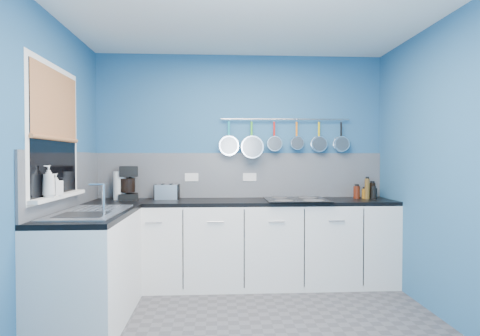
{
  "coord_description": "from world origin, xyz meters",
  "views": [
    {
      "loc": [
        -0.26,
        -3.01,
        1.34
      ],
      "look_at": [
        -0.05,
        0.75,
        1.25
      ],
      "focal_mm": 30.0,
      "sensor_mm": 36.0,
      "label": 1
    }
  ],
  "objects": [
    {
      "name": "window_glass",
      "position": [
        -1.57,
        0.3,
        1.55
      ],
      "size": [
        0.01,
        0.9,
        1.0
      ],
      "primitive_type": "cube",
      "color": "black",
      "rests_on": "wall_left"
    },
    {
      "name": "canister",
      "position": [
        -0.73,
        1.31,
        0.97
      ],
      "size": [
        0.1,
        0.1,
        0.13
      ],
      "primitive_type": "cylinder",
      "rotation": [
        0.0,
        0.0,
        0.05
      ],
      "color": "silver",
      "rests_on": "worktop_back"
    },
    {
      "name": "window_sill",
      "position": [
        -1.55,
        0.3,
        1.04
      ],
      "size": [
        0.1,
        0.98,
        0.03
      ],
      "primitive_type": "cube",
      "color": "white",
      "rests_on": "wall_left"
    },
    {
      "name": "socket_right",
      "position": [
        0.1,
        1.48,
        1.13
      ],
      "size": [
        0.15,
        0.01,
        0.09
      ],
      "primitive_type": "cube",
      "color": "white",
      "rests_on": "backsplash_back"
    },
    {
      "name": "sink_unit",
      "position": [
        -1.3,
        0.3,
        0.9
      ],
      "size": [
        0.5,
        0.95,
        0.01
      ],
      "primitive_type": "cube",
      "color": "silver",
      "rests_on": "worktop_left"
    },
    {
      "name": "pan_1",
      "position": [
        0.12,
        1.44,
        1.56
      ],
      "size": [
        0.25,
        0.13,
        0.44
      ],
      "primitive_type": null,
      "color": "silver",
      "rests_on": "pot_rail"
    },
    {
      "name": "condiment_3",
      "position": [
        1.43,
        1.22,
        0.96
      ],
      "size": [
        0.07,
        0.07,
        0.12
      ],
      "primitive_type": "cylinder",
      "color": "black",
      "rests_on": "worktop_back"
    },
    {
      "name": "condiment_4",
      "position": [
        1.36,
        1.23,
        1.01
      ],
      "size": [
        0.05,
        0.05,
        0.22
      ],
      "primitive_type": "cylinder",
      "color": "brown",
      "rests_on": "worktop_back"
    },
    {
      "name": "pan_4",
      "position": [
        0.88,
        1.44,
        1.6
      ],
      "size": [
        0.18,
        0.06,
        0.37
      ],
      "primitive_type": null,
      "color": "silver",
      "rests_on": "pot_rail"
    },
    {
      "name": "backsplash_left",
      "position": [
        -1.59,
        0.6,
        1.15
      ],
      "size": [
        0.02,
        1.8,
        0.5
      ],
      "primitive_type": "cube",
      "color": "slate",
      "rests_on": "wall_left"
    },
    {
      "name": "soap_bottle_b",
      "position": [
        -1.53,
        0.2,
        1.14
      ],
      "size": [
        0.1,
        0.1,
        0.17
      ],
      "primitive_type": "imported",
      "rotation": [
        0.0,
        0.0,
        -0.4
      ],
      "color": "white",
      "rests_on": "window_sill"
    },
    {
      "name": "socket_left",
      "position": [
        -0.55,
        1.48,
        1.13
      ],
      "size": [
        0.15,
        0.01,
        0.09
      ],
      "primitive_type": "cube",
      "color": "white",
      "rests_on": "backsplash_back"
    },
    {
      "name": "soap_bottle_a",
      "position": [
        -1.53,
        0.07,
        1.17
      ],
      "size": [
        0.12,
        0.12,
        0.24
      ],
      "primitive_type": "imported",
      "rotation": [
        0.0,
        0.0,
        -0.3
      ],
      "color": "white",
      "rests_on": "window_sill"
    },
    {
      "name": "pan_3",
      "position": [
        0.63,
        1.44,
        1.61
      ],
      "size": [
        0.15,
        0.07,
        0.34
      ],
      "primitive_type": null,
      "color": "silver",
      "rests_on": "pot_rail"
    },
    {
      "name": "pot_rail",
      "position": [
        0.5,
        1.45,
        1.78
      ],
      "size": [
        1.45,
        0.02,
        0.02
      ],
      "primitive_type": "cylinder",
      "rotation": [
        0.0,
        1.57,
        0.0
      ],
      "color": "silver",
      "rests_on": "wall_back"
    },
    {
      "name": "wall_right",
      "position": [
        1.61,
        0.0,
        1.25
      ],
      "size": [
        0.02,
        3.0,
        2.5
      ],
      "primitive_type": "cube",
      "color": "#265985",
      "rests_on": "ground"
    },
    {
      "name": "bamboo_blind",
      "position": [
        -1.56,
        0.3,
        1.77
      ],
      "size": [
        0.01,
        0.9,
        0.55
      ],
      "primitive_type": "cube",
      "color": "#A56B41",
      "rests_on": "wall_left"
    },
    {
      "name": "condiment_1",
      "position": [
        1.36,
        1.31,
        0.95
      ],
      "size": [
        0.07,
        0.07,
        0.11
      ],
      "primitive_type": "cylinder",
      "color": "#8C5914",
      "rests_on": "worktop_back"
    },
    {
      "name": "wall_front",
      "position": [
        0.0,
        -1.51,
        1.25
      ],
      "size": [
        3.2,
        0.02,
        2.5
      ],
      "primitive_type": "cube",
      "color": "#265985",
      "rests_on": "ground"
    },
    {
      "name": "window_frame",
      "position": [
        -1.58,
        0.3,
        1.55
      ],
      "size": [
        0.01,
        1.0,
        1.1
      ],
      "primitive_type": "cube",
      "color": "white",
      "rests_on": "wall_left"
    },
    {
      "name": "pan_2",
      "position": [
        0.37,
        1.44,
        1.6
      ],
      "size": [
        0.17,
        0.08,
        0.36
      ],
      "primitive_type": null,
      "color": "silver",
      "rests_on": "pot_rail"
    },
    {
      "name": "pan_0",
      "position": [
        -0.13,
        1.44,
        1.58
      ],
      "size": [
        0.22,
        0.07,
        0.41
      ],
      "primitive_type": null,
      "color": "silver",
      "rests_on": "pot_rail"
    },
    {
      "name": "pan_5",
      "position": [
        1.14,
        1.44,
        1.6
      ],
      "size": [
        0.17,
        0.06,
        0.36
      ],
      "primitive_type": null,
      "color": "silver",
      "rests_on": "pot_rail"
    },
    {
      "name": "worktop_left",
      "position": [
        -1.3,
        0.3,
        0.88
      ],
      "size": [
        0.6,
        1.2,
        0.04
      ],
      "primitive_type": "cube",
      "color": "black",
      "rests_on": "cabinet_run_left"
    },
    {
      "name": "coffee_maker",
      "position": [
        -1.21,
        1.3,
        1.08
      ],
      "size": [
        0.25,
        0.26,
        0.36
      ],
      "primitive_type": null,
      "rotation": [
        0.0,
        0.0,
        0.22
      ],
      "color": "black",
      "rests_on": "worktop_back"
    },
    {
      "name": "mixer_tap",
      "position": [
        -1.14,
        0.12,
        1.03
      ],
      "size": [
        0.12,
        0.08,
        0.26
      ],
      "primitive_type": null,
      "color": "silver",
      "rests_on": "worktop_left"
    },
    {
      "name": "hob",
      "position": [
        0.56,
        1.14,
        0.91
      ],
      "size": [
        0.64,
        0.56,
        0.01
      ],
      "primitive_type": "cube",
      "color": "black",
      "rests_on": "worktop_back"
    },
    {
      "name": "worktop_back",
      "position": [
        0.0,
        1.2,
        0.88
      ],
      "size": [
        3.2,
        0.6,
        0.04
      ],
      "primitive_type": "cube",
      "color": "black",
      "rests_on": "cabinet_run_back"
    },
    {
      "name": "cabinet_run_left",
      "position": [
        -1.3,
        0.3,
        0.43
      ],
      "size": [
        0.6,
        1.2,
        0.86
      ],
      "primitive_type": "cube",
      "color": "white",
      "rests_on": "ground"
    },
    {
      "name": "paper_towel",
      "position": [
        -1.3,
        1.29,
        1.05
      ],
      "size": [
        0.14,
        0.14,
        0.3
      ],
      "primitive_type": "cylinder",
      "rotation": [
        0.0,
        0.0,
        0.01
      ],
      "color": "white",
      "rests_on": "worktop_back"
    },
    {
      "name": "toaster",
      "position": [
        -0.81,
        1.33,
        0.98
      ],
      "size": [
        0.25,
        0.14,
        0.16
      ],
      "primitive_type": "cube",
      "rotation": [
        0.0,
        0.0,
        0.0
      ],
      "color": "silver",
      "rests_on": "worktop_back"
    },
    {
      "name": "ceiling",
      "position": [
        0.0,
        0.0,
        2.51
      ],
      "size": [
        3.2,
        3.0,
        0.02
      ],
      "primitive_type": "cube",
      "color": "white",
      "rests_on": "ground"
    },
    {
      "name": "condiment_0",
      "position": [
        1.46,
        1.33,
        0.98
      ],
      "size": [
        0.07,
        0.07,
        0.17
      ],
      "primitive_type": "cylinder",
      "color": "black",
      "rests_on": "worktop_back"
    },
    {
      "name": "floor",
      "position": [
        0.0,
        0.0,
        -0.01
      ],
      "size": [
        3.2,
        3.0,
        0.02
      ],
      "primitive_type": "cube",
      "color": "#47474C",
      "rests_on": "ground"
    },
    {
      "name": "cabinet_run_back",
      "position": [
        0.0,
        1.2,
        0.43
      ],
      "size": [
        3.2,
        0.6,
        0.86
      ],
      "primitive_type": "cube",
      "color": "white",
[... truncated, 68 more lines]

